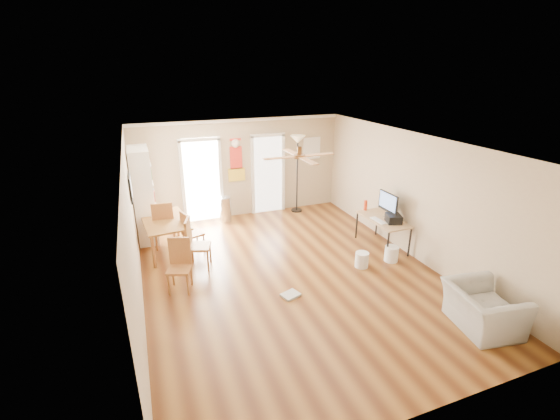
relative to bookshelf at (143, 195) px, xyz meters
name	(u,v)px	position (x,y,z in m)	size (l,w,h in m)	color
floor	(291,275)	(2.51, -2.76, -1.08)	(7.00, 7.00, 0.00)	brown
ceiling	(292,143)	(2.51, -2.76, 1.52)	(5.50, 7.00, 0.00)	silver
wall_back	(241,168)	(2.51, 0.74, 0.22)	(5.50, 0.04, 2.60)	beige
wall_front	(421,328)	(2.51, -6.26, 0.22)	(5.50, 0.04, 2.60)	beige
wall_left	(133,235)	(-0.24, -2.76, 0.22)	(0.04, 7.00, 2.60)	beige
wall_right	(413,196)	(5.26, -2.76, 0.22)	(0.04, 7.00, 2.60)	beige
crown_molding	(292,145)	(2.51, -2.76, 1.48)	(5.50, 7.00, 0.08)	white
kitchen_doorway	(202,182)	(1.46, 0.72, -0.03)	(0.90, 0.10, 2.10)	white
bathroom_doorway	(268,175)	(3.26, 0.72, -0.03)	(0.80, 0.10, 2.10)	white
wall_decal	(236,160)	(2.39, 0.72, 0.47)	(0.46, 0.03, 1.10)	red
ac_grille	(312,148)	(4.56, 0.71, 0.62)	(0.50, 0.04, 0.60)	white
framed_poster	(130,187)	(-0.21, -1.36, 0.62)	(0.04, 0.66, 0.48)	black
ceiling_fan	(299,156)	(2.51, -3.06, 1.35)	(1.24, 1.24, 0.20)	#593819
bookshelf	(143,195)	(0.00, 0.00, 0.00)	(0.43, 0.98, 2.17)	white
dining_table	(166,235)	(0.36, -0.81, -0.72)	(0.88, 1.47, 0.73)	olive
dining_chair_right_a	(193,232)	(0.91, -1.03, -0.62)	(0.38, 0.38, 0.93)	#A36B34
dining_chair_right_b	(199,244)	(0.91, -1.81, -0.56)	(0.43, 0.43, 1.04)	olive
dining_chair_near	(179,267)	(0.43, -2.54, -0.60)	(0.40, 0.40, 0.97)	olive
dining_chair_far	(164,224)	(0.36, -0.56, -0.54)	(0.45, 0.45, 1.09)	#A05E33
trash_can	(225,209)	(1.96, 0.40, -0.75)	(0.31, 0.31, 0.66)	#B2B2B4
torchiere_lamp	(297,174)	(4.01, 0.44, -0.02)	(0.40, 0.40, 2.13)	black
computer_desk	(382,233)	(4.89, -2.34, -0.74)	(0.64, 1.28, 0.69)	tan
imac	(388,206)	(4.98, -2.33, -0.11)	(0.09, 0.63, 0.58)	black
keyboard	(378,221)	(4.71, -2.41, -0.39)	(0.14, 0.44, 0.02)	silver
printer	(393,218)	(4.96, -2.60, -0.31)	(0.29, 0.34, 0.18)	black
orange_bottle	(366,205)	(4.81, -1.74, -0.28)	(0.08, 0.08, 0.24)	red
wastebasket_a	(362,260)	(3.98, -2.98, -0.93)	(0.27, 0.27, 0.31)	white
wastebasket_b	(391,254)	(4.70, -2.99, -0.92)	(0.28, 0.28, 0.33)	white
floor_cloth	(290,295)	(2.22, -3.44, -1.06)	(0.31, 0.24, 0.04)	#A3A29D
armchair	(482,309)	(4.66, -5.29, -0.75)	(1.03, 0.90, 0.67)	#A2A29D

